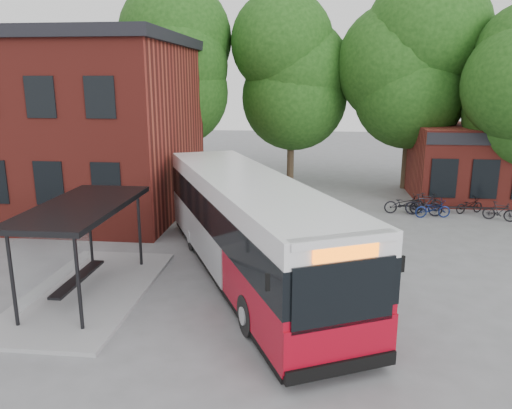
# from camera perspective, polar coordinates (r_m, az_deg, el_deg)

# --- Properties ---
(ground) EXTENTS (100.00, 100.00, 0.00)m
(ground) POSITION_cam_1_polar(r_m,az_deg,el_deg) (16.20, -2.21, -9.43)
(ground) COLOR slate
(station_building) EXTENTS (18.40, 10.40, 8.50)m
(station_building) POSITION_cam_1_polar(r_m,az_deg,el_deg) (28.23, -26.74, 8.13)
(station_building) COLOR maroon
(station_building) RESTS_ON ground
(bus_shelter) EXTENTS (3.60, 7.00, 2.90)m
(bus_shelter) POSITION_cam_1_polar(r_m,az_deg,el_deg) (16.04, -18.97, -4.90)
(bus_shelter) COLOR black
(bus_shelter) RESTS_ON ground
(bike_rail) EXTENTS (5.20, 0.10, 0.38)m
(bike_rail) POSITION_cam_1_polar(r_m,az_deg,el_deg) (26.43, 21.48, -0.62)
(bike_rail) COLOR black
(bike_rail) RESTS_ON ground
(tree_0) EXTENTS (7.92, 7.92, 11.00)m
(tree_0) POSITION_cam_1_polar(r_m,az_deg,el_deg) (31.78, -9.01, 12.21)
(tree_0) COLOR #194211
(tree_0) RESTS_ON ground
(tree_1) EXTENTS (7.92, 7.92, 10.40)m
(tree_1) POSITION_cam_1_polar(r_m,az_deg,el_deg) (31.73, 4.07, 11.80)
(tree_1) COLOR #194211
(tree_1) RESTS_ON ground
(tree_2) EXTENTS (7.92, 7.92, 11.00)m
(tree_2) POSITION_cam_1_polar(r_m,az_deg,el_deg) (31.24, 17.22, 11.74)
(tree_2) COLOR #194211
(tree_2) RESTS_ON ground
(city_bus) EXTENTS (8.11, 13.18, 3.36)m
(city_bus) POSITION_cam_1_polar(r_m,az_deg,el_deg) (16.50, -0.88, -2.75)
(city_bus) COLOR #A00719
(city_bus) RESTS_ON ground
(bicycle_0) EXTENTS (1.87, 0.67, 0.98)m
(bicycle_0) POSITION_cam_1_polar(r_m,az_deg,el_deg) (25.66, 16.50, 0.05)
(bicycle_0) COLOR black
(bicycle_0) RESTS_ON ground
(bicycle_1) EXTENTS (1.81, 0.82, 1.05)m
(bicycle_1) POSITION_cam_1_polar(r_m,az_deg,el_deg) (25.58, 18.64, -0.06)
(bicycle_1) COLOR black
(bicycle_1) RESTS_ON ground
(bicycle_2) EXTENTS (1.77, 0.84, 0.90)m
(bicycle_2) POSITION_cam_1_polar(r_m,az_deg,el_deg) (25.35, 19.55, -0.45)
(bicycle_2) COLOR navy
(bicycle_2) RESTS_ON ground
(bicycle_3) EXTENTS (1.58, 0.55, 0.93)m
(bicycle_3) POSITION_cam_1_polar(r_m,az_deg,el_deg) (26.56, 18.96, 0.29)
(bicycle_3) COLOR black
(bicycle_3) RESTS_ON ground
(bicycle_6) EXTENTS (1.61, 1.10, 0.80)m
(bicycle_6) POSITION_cam_1_polar(r_m,az_deg,el_deg) (26.88, 23.19, -0.08)
(bicycle_6) COLOR black
(bicycle_6) RESTS_ON ground
(bicycle_7) EXTENTS (1.54, 1.01, 0.90)m
(bicycle_7) POSITION_cam_1_polar(r_m,az_deg,el_deg) (26.05, 26.09, -0.70)
(bicycle_7) COLOR black
(bicycle_7) RESTS_ON ground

